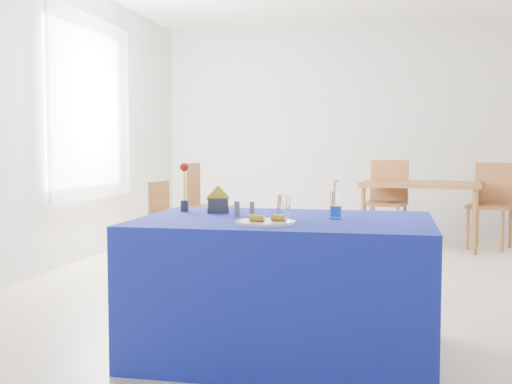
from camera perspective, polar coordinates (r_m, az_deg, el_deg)
floor at (r=5.46m, az=5.41°, el=-8.20°), size 7.00×7.00×0.00m
room_shell at (r=5.37m, az=5.54°, el=10.36°), size 7.00×7.00×7.00m
window_pane at (r=6.84m, az=-14.86°, el=7.21°), size 0.04×1.50×1.60m
curtain at (r=6.81m, az=-14.33°, el=7.23°), size 0.04×1.75×1.85m
plate at (r=3.29m, az=0.83°, el=-2.71°), size 0.31×0.31×0.01m
drinking_glass at (r=3.54m, az=2.47°, el=-1.30°), size 0.07×0.07×0.13m
salt_shaker at (r=3.63m, az=-0.36°, el=-1.52°), size 0.03×0.03×0.08m
pepper_shaker at (r=3.64m, az=-1.70°, el=-1.50°), size 0.03×0.03×0.08m
blue_table at (r=3.60m, az=2.55°, el=-8.37°), size 1.60×1.10×0.76m
water_bottle at (r=3.54m, az=7.09°, el=-1.23°), size 0.06×0.06×0.21m
napkin_holder at (r=3.82m, az=-3.40°, el=-1.16°), size 0.15×0.09×0.16m
rose_vase at (r=3.91m, az=-6.39°, el=0.40°), size 0.05×0.05×0.30m
oak_table at (r=7.57m, az=14.40°, el=0.29°), size 1.40×0.98×0.76m
chair_bg_left at (r=7.75m, az=11.57°, el=-0.33°), size 0.54×0.54×1.00m
chair_bg_right at (r=7.79m, az=20.24°, el=-0.58°), size 0.57×0.57×0.97m
chair_win_a at (r=6.11m, az=-7.81°, el=-2.33°), size 0.41×0.41×0.83m
chair_win_b at (r=7.09m, az=-4.90°, el=-0.77°), size 0.46×0.46×0.98m
banana_pieces at (r=3.27m, az=1.08°, el=-2.32°), size 0.19×0.09×0.03m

